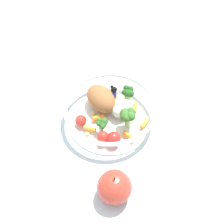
# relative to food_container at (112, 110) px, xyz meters

# --- Properties ---
(ground_plane) EXTENTS (2.40, 2.40, 0.00)m
(ground_plane) POSITION_rel_food_container_xyz_m (-0.00, -0.00, -0.03)
(ground_plane) COLOR silver
(food_container) EXTENTS (0.23, 0.23, 0.07)m
(food_container) POSITION_rel_food_container_xyz_m (0.00, 0.00, 0.00)
(food_container) COLOR white
(food_container) RESTS_ON ground_plane
(loose_apple) EXTENTS (0.07, 0.07, 0.08)m
(loose_apple) POSITION_rel_food_container_xyz_m (0.19, 0.07, 0.01)
(loose_apple) COLOR #BC3828
(loose_apple) RESTS_ON ground_plane
(folded_napkin) EXTENTS (0.18, 0.16, 0.01)m
(folded_napkin) POSITION_rel_food_container_xyz_m (-0.16, -0.13, -0.03)
(folded_napkin) COLOR white
(folded_napkin) RESTS_ON ground_plane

